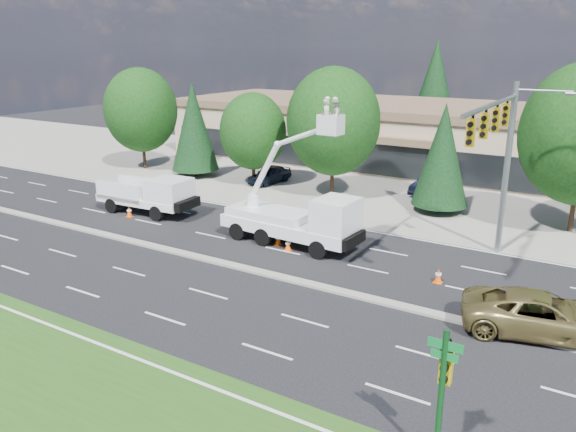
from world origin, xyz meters
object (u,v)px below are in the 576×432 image
Objects in this scene: minivan at (541,314)px; utility_pickup at (151,198)px; signal_mast at (502,147)px; street_sign_pole at (443,383)px; bucket_truck at (300,215)px.

utility_pickup is at bearing 66.61° from minivan.
street_sign_pole is (1.97, -15.45, -3.61)m from signal_mast.
bucket_truck is (11.57, -0.35, 0.77)m from utility_pickup.
signal_mast is at bearing 13.09° from minivan.
utility_pickup is 11.60m from bucket_truck.
signal_mast is 1.72× the size of minivan.
bucket_truck is at bearing 59.83° from minivan.
signal_mast is 10.84m from bucket_truck.
signal_mast is at bearing 3.00° from utility_pickup.
signal_mast reaches higher than bucket_truck.
bucket_truck is at bearing -4.96° from utility_pickup.
street_sign_pole is at bearing -32.80° from utility_pickup.
utility_pickup is at bearing 150.42° from street_sign_pole.
street_sign_pole is at bearing -82.73° from signal_mast.
street_sign_pole is 0.60× the size of utility_pickup.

